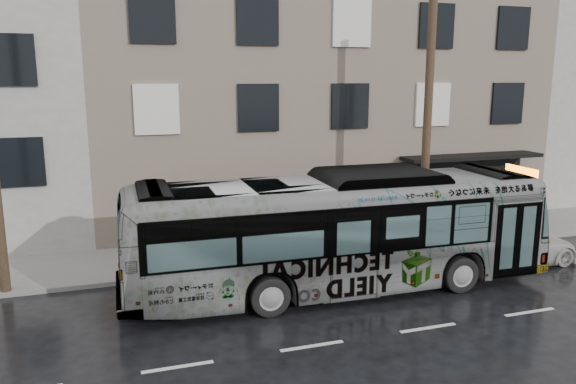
# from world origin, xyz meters

# --- Properties ---
(ground) EXTENTS (120.00, 120.00, 0.00)m
(ground) POSITION_xyz_m (0.00, 0.00, 0.00)
(ground) COLOR black
(ground) RESTS_ON ground
(sidewalk) EXTENTS (90.00, 3.60, 0.15)m
(sidewalk) POSITION_xyz_m (0.00, 4.90, 0.07)
(sidewalk) COLOR gray
(sidewalk) RESTS_ON ground
(building_taupe) EXTENTS (20.00, 12.00, 11.00)m
(building_taupe) POSITION_xyz_m (5.00, 12.70, 5.50)
(building_taupe) COLOR #7B6A5F
(building_taupe) RESTS_ON ground
(utility_pole_front) EXTENTS (0.30, 0.30, 9.00)m
(utility_pole_front) POSITION_xyz_m (6.50, 3.30, 4.65)
(utility_pole_front) COLOR #4A3925
(utility_pole_front) RESTS_ON sidewalk
(sign_post) EXTENTS (0.06, 0.06, 2.40)m
(sign_post) POSITION_xyz_m (7.60, 3.30, 1.35)
(sign_post) COLOR slate
(sign_post) RESTS_ON sidewalk
(bus) EXTENTS (12.98, 3.27, 3.60)m
(bus) POSITION_xyz_m (2.05, 0.77, 1.80)
(bus) COLOR #B2B2B2
(bus) RESTS_ON ground
(white_sedan) EXTENTS (4.59, 1.89, 1.33)m
(white_sedan) POSITION_xyz_m (8.75, 1.04, 0.66)
(white_sedan) COLOR beige
(white_sedan) RESTS_ON ground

